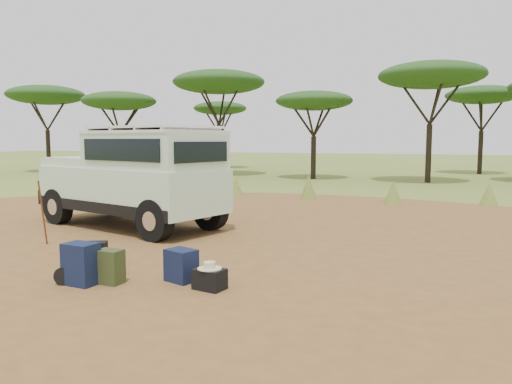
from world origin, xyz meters
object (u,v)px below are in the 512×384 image
(backpack_black, at_px, (96,256))
(duffel_navy, at_px, (181,266))
(safari_vehicle, at_px, (135,179))
(walking_staff, at_px, (43,213))
(backpack_navy, at_px, (81,264))
(hard_case, at_px, (210,279))
(backpack_olive, at_px, (110,267))

(backpack_black, relative_size, duffel_navy, 0.94)
(backpack_black, xyz_separation_m, duffel_navy, (1.67, -0.16, 0.02))
(safari_vehicle, relative_size, walking_staff, 3.76)
(backpack_navy, xyz_separation_m, hard_case, (1.90, 0.42, -0.16))
(safari_vehicle, height_order, duffel_navy, safari_vehicle)
(safari_vehicle, xyz_separation_m, duffel_navy, (3.29, -3.84, -0.94))
(safari_vehicle, relative_size, backpack_olive, 10.35)
(backpack_black, bearing_deg, hard_case, -34.23)
(backpack_navy, height_order, backpack_olive, backpack_navy)
(walking_staff, height_order, backpack_olive, walking_staff)
(backpack_olive, relative_size, duffel_navy, 1.04)
(backpack_olive, bearing_deg, hard_case, 11.94)
(walking_staff, xyz_separation_m, backpack_black, (2.13, -1.14, -0.45))
(hard_case, bearing_deg, backpack_black, -178.21)
(backpack_black, relative_size, backpack_olive, 0.90)
(backpack_black, bearing_deg, walking_staff, 127.49)
(walking_staff, xyz_separation_m, backpack_navy, (2.48, -1.95, -0.37))
(backpack_black, distance_m, backpack_navy, 0.88)
(duffel_navy, bearing_deg, hard_case, -1.18)
(walking_staff, distance_m, backpack_olive, 3.38)
(backpack_olive, xyz_separation_m, hard_case, (1.53, 0.23, -0.11))
(backpack_olive, bearing_deg, safari_vehicle, 121.82)
(backpack_black, bearing_deg, backpack_olive, -65.26)
(safari_vehicle, xyz_separation_m, walking_staff, (-0.51, -2.55, -0.51))
(duffel_navy, relative_size, hard_case, 1.16)
(backpack_black, relative_size, backpack_navy, 0.74)
(walking_staff, xyz_separation_m, backpack_olive, (2.85, -1.76, -0.42))
(walking_staff, bearing_deg, backpack_olive, -60.70)
(backpack_navy, xyz_separation_m, duffel_navy, (1.32, 0.65, -0.07))
(backpack_navy, distance_m, duffel_navy, 1.48)
(walking_staff, bearing_deg, backpack_black, -57.12)
(safari_vehicle, height_order, walking_staff, safari_vehicle)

